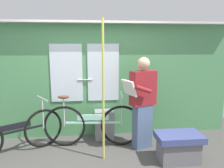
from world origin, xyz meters
The scene contains 8 objects.
ground_plane centered at (0.00, 0.00, -0.02)m, with size 6.40×3.86×0.04m, color #474442.
train_door_wall centered at (-0.01, 1.12, 1.16)m, with size 5.40×0.28×2.23m.
bicycle_near_door centered at (-0.08, 0.61, 0.39)m, with size 1.76×0.44×0.95m.
bicycle_leaning_behind centered at (-1.37, 0.39, 0.37)m, with size 1.45×0.94×0.90m.
passenger_reading_newspaper centered at (0.77, 0.45, 0.84)m, with size 0.61×0.54×1.60m.
trash_bin_by_wall centered at (0.15, 0.91, 0.28)m, with size 0.36×0.28×0.56m, color gray.
handrail_pole centered at (0.08, 0.12, 1.09)m, with size 0.04×0.04×2.19m, color #C6C14C.
bench_seat_corner centered at (1.24, -0.08, 0.24)m, with size 0.70×0.44×0.45m.
Camera 1 is at (-0.15, -3.19, 1.82)m, focal length 35.83 mm.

